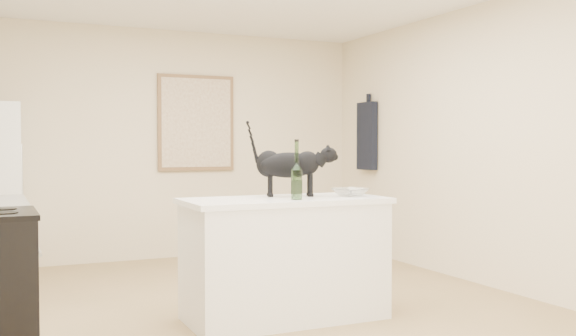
{
  "coord_description": "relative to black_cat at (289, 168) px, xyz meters",
  "views": [
    {
      "loc": [
        -1.88,
        -4.57,
        1.29
      ],
      "look_at": [
        0.15,
        -0.15,
        1.12
      ],
      "focal_mm": 40.6,
      "sensor_mm": 36.0,
      "label": 1
    }
  ],
  "objects": [
    {
      "name": "floor",
      "position": [
        -0.19,
        0.07,
        -1.11
      ],
      "size": [
        5.5,
        5.5,
        0.0
      ],
      "primitive_type": "plane",
      "color": "#9C7C53",
      "rests_on": "ground"
    },
    {
      "name": "wall_back",
      "position": [
        -0.19,
        2.82,
        0.19
      ],
      "size": [
        4.5,
        0.0,
        4.5
      ],
      "primitive_type": "plane",
      "rotation": [
        1.57,
        0.0,
        0.0
      ],
      "color": "beige",
      "rests_on": "ground"
    },
    {
      "name": "wall_front",
      "position": [
        -0.19,
        -2.68,
        0.19
      ],
      "size": [
        4.5,
        0.0,
        4.5
      ],
      "primitive_type": "plane",
      "rotation": [
        -1.57,
        0.0,
        0.0
      ],
      "color": "beige",
      "rests_on": "ground"
    },
    {
      "name": "wall_right",
      "position": [
        2.06,
        0.07,
        0.19
      ],
      "size": [
        0.0,
        5.5,
        5.5
      ],
      "primitive_type": "plane",
      "rotation": [
        1.57,
        0.0,
        -1.57
      ],
      "color": "beige",
      "rests_on": "ground"
    },
    {
      "name": "island_base",
      "position": [
        -0.09,
        -0.13,
        -0.68
      ],
      "size": [
        1.44,
        0.67,
        0.86
      ],
      "primitive_type": "cube",
      "color": "white",
      "rests_on": "floor"
    },
    {
      "name": "island_top",
      "position": [
        -0.09,
        -0.13,
        -0.23
      ],
      "size": [
        1.5,
        0.7,
        0.04
      ],
      "primitive_type": "cube",
      "color": "white",
      "rests_on": "island_base"
    },
    {
      "name": "artwork_frame",
      "position": [
        0.11,
        2.79,
        0.44
      ],
      "size": [
        0.9,
        0.03,
        1.1
      ],
      "primitive_type": "cube",
      "color": "brown",
      "rests_on": "wall_back"
    },
    {
      "name": "artwork_canvas",
      "position": [
        0.11,
        2.77,
        0.44
      ],
      "size": [
        0.82,
        0.0,
        1.02
      ],
      "primitive_type": "cube",
      "color": "beige",
      "rests_on": "wall_back"
    },
    {
      "name": "hanging_garment",
      "position": [
        2.0,
        2.12,
        0.29
      ],
      "size": [
        0.08,
        0.34,
        0.8
      ],
      "primitive_type": "cube",
      "color": "black",
      "rests_on": "wall_right"
    },
    {
      "name": "black_cat",
      "position": [
        0.0,
        0.0,
        0.0
      ],
      "size": [
        0.64,
        0.37,
        0.43
      ],
      "primitive_type": null,
      "rotation": [
        0.0,
        0.0,
        -0.33
      ],
      "color": "black",
      "rests_on": "island_top"
    },
    {
      "name": "wine_bottle",
      "position": [
        -0.07,
        -0.29,
        -0.02
      ],
      "size": [
        0.08,
        0.08,
        0.38
      ],
      "primitive_type": "cylinder",
      "rotation": [
        0.0,
        0.0,
        -0.03
      ],
      "color": "#235522",
      "rests_on": "island_top"
    },
    {
      "name": "glass_bowl",
      "position": [
        0.43,
        -0.19,
        -0.18
      ],
      "size": [
        0.33,
        0.33,
        0.06
      ],
      "primitive_type": "imported",
      "rotation": [
        0.0,
        0.0,
        0.34
      ],
      "color": "white",
      "rests_on": "island_top"
    },
    {
      "name": "fridge_paper",
      "position": [
        -1.8,
        2.54,
        0.19
      ],
      "size": [
        0.01,
        0.12,
        0.16
      ],
      "primitive_type": "cube",
      "rotation": [
        0.0,
        0.0,
        -0.09
      ],
      "color": "silver",
      "rests_on": "fridge"
    }
  ]
}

